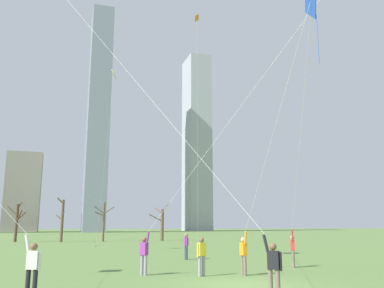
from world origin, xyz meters
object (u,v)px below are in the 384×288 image
(kite_flyer_foreground_left_blue, at_px, (254,215))
(bare_tree_far_right_edge, at_px, (17,221))
(kite_flyer_midfield_center_purple, at_px, (174,139))
(distant_kite_high_overhead_yellow, at_px, (113,87))
(bystander_far_off_by_trees, at_px, (186,245))
(bare_tree_left_of_center, at_px, (104,220))
(kite_flyer_far_back_green, at_px, (299,176))
(kite_flyer_midfield_right_teal, at_px, (194,183))
(bystander_strolling_midfield, at_px, (202,254))
(bare_tree_center, at_px, (62,220))
(distant_kite_drifting_right_orange, at_px, (197,34))
(bare_tree_right_of_center, at_px, (162,222))

(kite_flyer_foreground_left_blue, relative_size, bare_tree_far_right_edge, 2.01)
(kite_flyer_midfield_center_purple, height_order, distant_kite_high_overhead_yellow, kite_flyer_midfield_center_purple)
(bystander_far_off_by_trees, xyz_separation_m, bare_tree_left_of_center, (-2.45, 30.19, 1.84))
(kite_flyer_foreground_left_blue, xyz_separation_m, kite_flyer_far_back_green, (2.70, 0.71, 1.81))
(kite_flyer_midfield_right_teal, height_order, bystander_strolling_midfield, kite_flyer_midfield_right_teal)
(bare_tree_center, bearing_deg, distant_kite_drifting_right_orange, -44.68)
(distant_kite_high_overhead_yellow, bearing_deg, distant_kite_drifting_right_orange, 18.22)
(bare_tree_right_of_center, bearing_deg, bystander_far_off_by_trees, -100.27)
(distant_kite_drifting_right_orange, bearing_deg, kite_flyer_midfield_right_teal, -108.39)
(kite_flyer_midfield_center_purple, distance_m, bare_tree_right_of_center, 42.53)
(kite_flyer_foreground_left_blue, xyz_separation_m, bare_tree_left_of_center, (-2.53, 39.85, 0.19))
(kite_flyer_far_back_green, bearing_deg, kite_flyer_foreground_left_blue, -165.23)
(kite_flyer_midfield_center_purple, distance_m, bystander_strolling_midfield, 5.52)
(kite_flyer_midfield_center_purple, xyz_separation_m, bare_tree_far_right_edge, (-9.49, 42.72, -2.66))
(bare_tree_center, bearing_deg, bare_tree_right_of_center, 1.59)
(kite_flyer_foreground_left_blue, height_order, kite_flyer_far_back_green, kite_flyer_far_back_green)
(distant_kite_drifting_right_orange, bearing_deg, bare_tree_center, 135.32)
(kite_flyer_midfield_right_teal, bearing_deg, bare_tree_far_right_edge, 104.79)
(bystander_strolling_midfield, bearing_deg, kite_flyer_midfield_center_purple, -126.85)
(kite_flyer_midfield_center_purple, relative_size, bare_tree_right_of_center, 3.63)
(kite_flyer_midfield_center_purple, xyz_separation_m, bystander_far_off_by_trees, (3.74, 10.89, -4.41))
(kite_flyer_midfield_right_teal, xyz_separation_m, bystander_far_off_by_trees, (2.40, 9.20, -2.98))
(kite_flyer_far_back_green, bearing_deg, bare_tree_left_of_center, 97.62)
(kite_flyer_midfield_center_purple, height_order, bare_tree_right_of_center, kite_flyer_midfield_center_purple)
(kite_flyer_midfield_center_purple, bearing_deg, bystander_strolling_midfield, 53.15)
(bystander_strolling_midfield, relative_size, bare_tree_far_right_edge, 0.32)
(bare_tree_left_of_center, bearing_deg, bystander_strolling_midfield, -88.96)
(kite_flyer_midfield_center_purple, relative_size, distant_kite_high_overhead_yellow, 1.07)
(bystander_strolling_midfield, height_order, bare_tree_left_of_center, bare_tree_left_of_center)
(bare_tree_right_of_center, bearing_deg, kite_flyer_midfield_center_purple, -102.62)
(distant_kite_drifting_right_orange, height_order, bare_tree_far_right_edge, distant_kite_drifting_right_orange)
(kite_flyer_midfield_right_teal, bearing_deg, kite_flyer_midfield_center_purple, -128.47)
(bystander_far_off_by_trees, height_order, distant_kite_high_overhead_yellow, distant_kite_high_overhead_yellow)
(bystander_far_off_by_trees, xyz_separation_m, bare_tree_center, (-7.72, 30.15, 1.91))
(bystander_far_off_by_trees, height_order, bare_tree_right_of_center, bare_tree_right_of_center)
(bare_tree_left_of_center, xyz_separation_m, bare_tree_right_of_center, (7.98, 0.32, -0.27))
(kite_flyer_far_back_green, relative_size, kite_flyer_midfield_center_purple, 0.82)
(bare_tree_left_of_center, distance_m, bare_tree_center, 5.28)
(kite_flyer_foreground_left_blue, height_order, distant_kite_drifting_right_orange, distant_kite_drifting_right_orange)
(distant_kite_drifting_right_orange, xyz_separation_m, bare_tree_far_right_edge, (-19.36, 15.38, -21.47))
(bare_tree_right_of_center, relative_size, bare_tree_far_right_edge, 0.99)
(bystander_strolling_midfield, height_order, distant_kite_drifting_right_orange, distant_kite_drifting_right_orange)
(kite_flyer_midfield_center_purple, xyz_separation_m, bare_tree_left_of_center, (1.29, 41.09, -2.58))
(kite_flyer_foreground_left_blue, bearing_deg, bystander_strolling_midfield, 142.26)
(kite_flyer_foreground_left_blue, xyz_separation_m, bystander_strolling_midfield, (-1.83, 1.42, -1.65))
(bystander_strolling_midfield, bearing_deg, bare_tree_center, 98.85)
(bare_tree_far_right_edge, bearing_deg, bare_tree_right_of_center, -4.00)
(bystander_far_off_by_trees, bearing_deg, bare_tree_center, 104.37)
(kite_flyer_far_back_green, height_order, bare_tree_center, kite_flyer_far_back_green)
(kite_flyer_midfield_right_teal, height_order, kite_flyer_foreground_left_blue, kite_flyer_midfield_right_teal)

